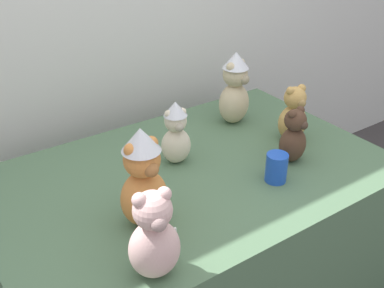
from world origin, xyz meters
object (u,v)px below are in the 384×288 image
display_table (192,245)px  party_cup_blue (276,168)px  teddy_bear_sand (235,89)px  teddy_bear_ginger (143,179)px  teddy_bear_cocoa (294,137)px  teddy_bear_blush (154,237)px  teddy_bear_cream (176,133)px  teddy_bear_honey (293,115)px

display_table → party_cup_blue: size_ratio=13.72×
teddy_bear_sand → party_cup_blue: teddy_bear_sand is taller
display_table → party_cup_blue: (0.22, -0.22, 0.43)m
display_table → teddy_bear_ginger: bearing=-150.6°
display_table → teddy_bear_cocoa: 0.62m
display_table → teddy_bear_blush: bearing=-135.3°
teddy_bear_ginger → teddy_bear_cream: 0.39m
teddy_bear_cream → teddy_bear_honey: teddy_bear_cream is taller
teddy_bear_honey → teddy_bear_sand: bearing=116.8°
teddy_bear_cream → teddy_bear_honey: size_ratio=1.05×
teddy_bear_blush → teddy_bear_ginger: size_ratio=0.82×
teddy_bear_cream → teddy_bear_sand: teddy_bear_sand is taller
party_cup_blue → display_table: bearing=134.5°
display_table → teddy_bear_blush: size_ratio=5.33×
teddy_bear_honey → party_cup_blue: (-0.28, -0.20, -0.06)m
teddy_bear_blush → display_table: bearing=56.2°
teddy_bear_honey → teddy_bear_blush: bearing=-151.7°
teddy_bear_sand → teddy_bear_cocoa: teddy_bear_sand is taller
display_table → teddy_bear_honey: (0.50, -0.03, 0.49)m
teddy_bear_sand → teddy_bear_honey: teddy_bear_sand is taller
teddy_bear_blush → teddy_bear_ginger: teddy_bear_ginger is taller
display_table → teddy_bear_ginger: (-0.30, -0.17, 0.54)m
display_table → teddy_bear_cream: bearing=96.3°
display_table → party_cup_blue: party_cup_blue is taller
teddy_bear_sand → teddy_bear_honey: size_ratio=1.35×
teddy_bear_honey → teddy_bear_cocoa: bearing=-128.2°
teddy_bear_sand → teddy_bear_cocoa: size_ratio=1.47×
display_table → teddy_bear_cocoa: teddy_bear_cocoa is taller
display_table → teddy_bear_honey: 0.69m
teddy_bear_blush → teddy_bear_cocoa: (0.75, 0.23, -0.03)m
display_table → teddy_bear_blush: 0.74m
teddy_bear_cream → party_cup_blue: bearing=-41.4°
teddy_bear_honey → party_cup_blue: size_ratio=2.24×
teddy_bear_sand → party_cup_blue: size_ratio=3.03×
teddy_bear_blush → teddy_bear_honey: 0.95m
teddy_bear_ginger → party_cup_blue: 0.53m
teddy_bear_cocoa → teddy_bear_blush: bearing=-173.2°
display_table → teddy_bear_cream: size_ratio=5.84×
teddy_bear_honey → display_table: bearing=-176.7°
teddy_bear_ginger → teddy_bear_honey: teddy_bear_ginger is taller
teddy_bear_cocoa → party_cup_blue: size_ratio=2.06×
teddy_bear_sand → display_table: bearing=-163.8°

